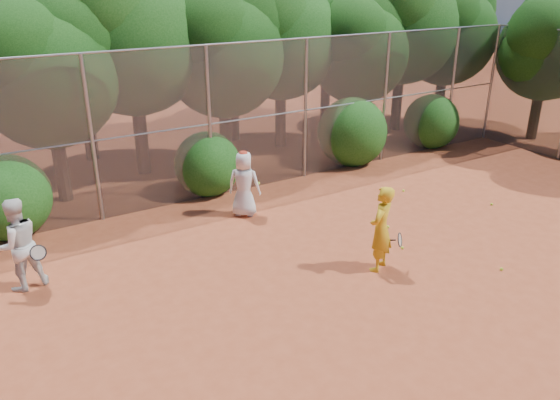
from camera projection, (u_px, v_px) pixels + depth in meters
ground at (390, 283)px, 10.70m from camera, size 80.00×80.00×0.00m
fence_back at (240, 118)px, 14.58m from camera, size 20.05×0.09×4.03m
tree_2 at (46, 63)px, 13.35m from camera, size 3.99×3.47×5.47m
tree_3 at (131, 22)px, 15.04m from camera, size 4.89×4.26×6.70m
tree_4 at (223, 42)px, 16.01m from camera, size 4.19×3.64×5.73m
tree_5 at (281, 26)px, 17.74m from camera, size 4.51×3.92×6.17m
tree_6 at (360, 43)px, 18.37m from camera, size 3.86×3.36×5.29m
tree_7 at (405, 14)px, 19.75m from camera, size 4.77×4.14×6.53m
tree_8 at (448, 25)px, 20.65m from camera, size 4.25×3.70×5.82m
tree_10 at (75, 10)px, 16.20m from camera, size 5.15×4.48×7.06m
tree_11 at (232, 20)px, 18.47m from camera, size 4.64×4.03×6.35m
tree_12 at (329, 5)px, 20.99m from camera, size 5.02×4.37×6.88m
tree_13 at (548, 41)px, 18.85m from camera, size 3.86×3.36×5.29m
bush_0 at (5, 193)px, 12.38m from camera, size 2.00×2.00×2.00m
bush_1 at (207, 161)px, 14.83m from camera, size 1.80×1.80×1.80m
bush_2 at (352, 129)px, 17.17m from camera, size 2.20×2.20×2.20m
bush_3 at (432, 119)px, 18.91m from camera, size 1.90×1.90×1.90m
player_yellow at (381, 229)px, 10.89m from camera, size 0.89×0.69×1.80m
player_teen at (244, 184)px, 13.43m from camera, size 0.95×0.93×1.68m
player_white at (17, 245)px, 10.22m from camera, size 1.02×0.87×1.84m
ball_0 at (402, 248)px, 12.01m from camera, size 0.07×0.07×0.07m
ball_1 at (388, 227)px, 13.00m from camera, size 0.07×0.07×0.07m
ball_2 at (502, 269)px, 11.13m from camera, size 0.07×0.07×0.07m
ball_3 at (492, 204)px, 14.28m from camera, size 0.07×0.07×0.07m
ball_4 at (379, 249)px, 11.94m from camera, size 0.07×0.07×0.07m
ball_5 at (403, 191)px, 15.17m from camera, size 0.07×0.07×0.07m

